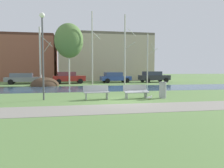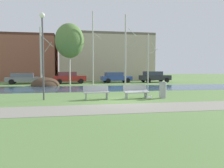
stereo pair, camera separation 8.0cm
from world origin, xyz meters
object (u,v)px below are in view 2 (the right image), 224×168
(bench_left, at_px, (96,92))
(seagull, at_px, (150,97))
(streetlamp, at_px, (43,42))
(parked_hatch_third_blue, at_px, (116,77))
(trash_bin, at_px, (163,90))
(parked_wagon_fourth_dark, at_px, (154,77))
(bench_right, at_px, (136,91))
(parked_van_nearest_grey, at_px, (25,78))
(parked_sedan_second_red, at_px, (69,77))

(bench_left, distance_m, seagull, 3.31)
(streetlamp, distance_m, parked_hatch_third_blue, 18.18)
(trash_bin, height_order, parked_wagon_fourth_dark, parked_wagon_fourth_dark)
(trash_bin, xyz_separation_m, parked_hatch_third_blue, (0.24, 16.75, 0.23))
(bench_left, bearing_deg, streetlamp, 173.75)
(bench_left, height_order, trash_bin, trash_bin)
(parked_hatch_third_blue, bearing_deg, streetlamp, -115.46)
(bench_left, bearing_deg, parked_hatch_third_blue, 74.66)
(seagull, bearing_deg, trash_bin, 24.75)
(bench_right, height_order, streetlamp, streetlamp)
(seagull, relative_size, parked_wagon_fourth_dark, 0.09)
(bench_left, distance_m, bench_right, 2.54)
(parked_van_nearest_grey, bearing_deg, seagull, -57.56)
(seagull, bearing_deg, parked_hatch_third_blue, 85.62)
(trash_bin, relative_size, seagull, 2.63)
(parked_sedan_second_red, bearing_deg, parked_hatch_third_blue, 6.13)
(trash_bin, distance_m, parked_sedan_second_red, 17.20)
(trash_bin, distance_m, parked_van_nearest_grey, 20.04)
(trash_bin, distance_m, parked_wagon_fourth_dark, 17.74)
(bench_left, height_order, parked_hatch_third_blue, parked_hatch_third_blue)
(bench_right, height_order, seagull, bench_right)
(trash_bin, xyz_separation_m, parked_sedan_second_red, (-6.14, 16.06, 0.26))
(trash_bin, relative_size, parked_van_nearest_grey, 0.22)
(seagull, distance_m, parked_van_nearest_grey, 19.85)
(parked_sedan_second_red, distance_m, parked_hatch_third_blue, 6.42)
(bench_left, relative_size, seagull, 4.10)
(seagull, xyz_separation_m, streetlamp, (-6.41, 1.02, 3.38))
(seagull, bearing_deg, bench_left, 168.29)
(bench_left, distance_m, parked_wagon_fourth_dark, 19.46)
(bench_left, xyz_separation_m, parked_van_nearest_grey, (-7.42, 16.08, 0.27))
(seagull, xyz_separation_m, parked_hatch_third_blue, (1.32, 17.24, 0.64))
(bench_left, relative_size, streetlamp, 0.31)
(parked_sedan_second_red, relative_size, parked_wagon_fourth_dark, 0.96)
(bench_left, height_order, streetlamp, streetlamp)
(bench_right, distance_m, parked_wagon_fourth_dark, 18.25)
(streetlamp, distance_m, parked_van_nearest_grey, 16.52)
(seagull, distance_m, parked_wagon_fourth_dark, 18.60)
(bench_left, relative_size, parked_wagon_fourth_dark, 0.37)
(bench_right, bearing_deg, parked_van_nearest_grey, 121.78)
(bench_right, xyz_separation_m, parked_hatch_third_blue, (2.00, 16.57, 0.30))
(bench_left, distance_m, streetlamp, 4.41)
(seagull, relative_size, parked_van_nearest_grey, 0.08)
(parked_wagon_fourth_dark, bearing_deg, parked_hatch_third_blue, 179.55)
(seagull, distance_m, parked_sedan_second_red, 17.33)
(bench_left, height_order, parked_van_nearest_grey, parked_van_nearest_grey)
(seagull, bearing_deg, parked_van_nearest_grey, 122.44)
(bench_left, bearing_deg, seagull, -11.71)
(trash_bin, height_order, parked_sedan_second_red, parked_sedan_second_red)
(seagull, xyz_separation_m, parked_wagon_fourth_dark, (7.05, 17.20, 0.69))
(parked_wagon_fourth_dark, bearing_deg, parked_sedan_second_red, -176.97)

